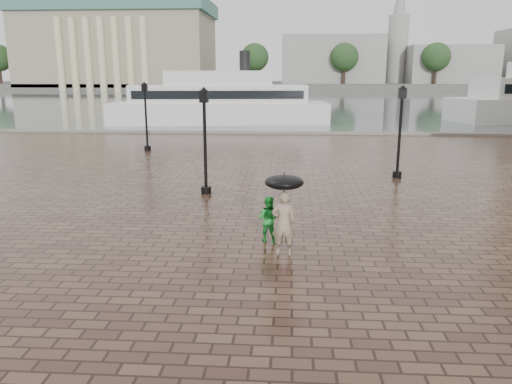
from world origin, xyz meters
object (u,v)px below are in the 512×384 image
(child_pedestrian, at_px, (268,219))
(street_lamps, at_px, (241,127))
(adult_pedestrian, at_px, (284,223))
(ferry_near, at_px, (219,102))

(child_pedestrian, bearing_deg, street_lamps, -64.53)
(adult_pedestrian, height_order, child_pedestrian, adult_pedestrian)
(child_pedestrian, bearing_deg, ferry_near, -63.99)
(ferry_near, bearing_deg, child_pedestrian, -85.66)
(street_lamps, bearing_deg, child_pedestrian, -80.26)
(child_pedestrian, distance_m, ferry_near, 37.39)
(street_lamps, height_order, ferry_near, ferry_near)
(street_lamps, xyz_separation_m, child_pedestrian, (1.97, -11.48, -1.61))
(street_lamps, distance_m, ferry_near, 25.71)
(adult_pedestrian, relative_size, ferry_near, 0.08)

